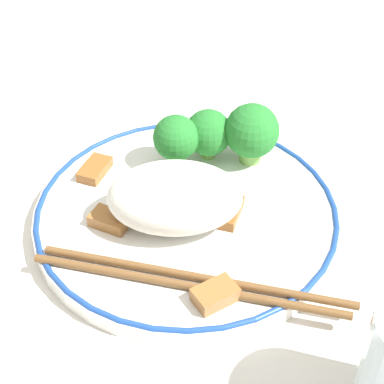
{
  "coord_description": "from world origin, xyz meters",
  "views": [
    {
      "loc": [
        0.0,
        0.4,
        0.38
      ],
      "look_at": [
        0.0,
        0.0,
        0.03
      ],
      "focal_mm": 60.0,
      "sensor_mm": 36.0,
      "label": 1
    }
  ],
  "objects_px": {
    "broccoli_back_right": "(181,139)",
    "chopsticks": "(201,281)",
    "plate": "(192,214)",
    "broccoli_back_center": "(213,133)",
    "broccoli_back_left": "(257,132)"
  },
  "relations": [
    {
      "from": "broccoli_back_left",
      "to": "broccoli_back_right",
      "type": "bearing_deg",
      "value": 5.25
    },
    {
      "from": "broccoli_back_right",
      "to": "chopsticks",
      "type": "distance_m",
      "value": 0.15
    },
    {
      "from": "plate",
      "to": "broccoli_back_left",
      "type": "relative_size",
      "value": 4.48
    },
    {
      "from": "chopsticks",
      "to": "broccoli_back_right",
      "type": "bearing_deg",
      "value": -84.24
    },
    {
      "from": "broccoli_back_left",
      "to": "broccoli_back_center",
      "type": "xyz_separation_m",
      "value": [
        0.04,
        -0.01,
        -0.01
      ]
    },
    {
      "from": "broccoli_back_center",
      "to": "chopsticks",
      "type": "xyz_separation_m",
      "value": [
        0.01,
        0.16,
        -0.02
      ]
    },
    {
      "from": "plate",
      "to": "broccoli_back_left",
      "type": "bearing_deg",
      "value": -130.84
    },
    {
      "from": "plate",
      "to": "broccoli_back_center",
      "type": "relative_size",
      "value": 5.4
    },
    {
      "from": "broccoli_back_left",
      "to": "broccoli_back_right",
      "type": "xyz_separation_m",
      "value": [
        0.07,
        0.01,
        -0.0
      ]
    },
    {
      "from": "broccoli_back_right",
      "to": "plate",
      "type": "bearing_deg",
      "value": 98.15
    },
    {
      "from": "broccoli_back_center",
      "to": "broccoli_back_right",
      "type": "relative_size",
      "value": 0.94
    },
    {
      "from": "plate",
      "to": "chopsticks",
      "type": "xyz_separation_m",
      "value": [
        -0.01,
        0.08,
        0.01
      ]
    },
    {
      "from": "broccoli_back_right",
      "to": "chopsticks",
      "type": "relative_size",
      "value": 0.21
    },
    {
      "from": "plate",
      "to": "chopsticks",
      "type": "bearing_deg",
      "value": 93.95
    },
    {
      "from": "broccoli_back_center",
      "to": "chopsticks",
      "type": "height_order",
      "value": "broccoli_back_center"
    }
  ]
}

